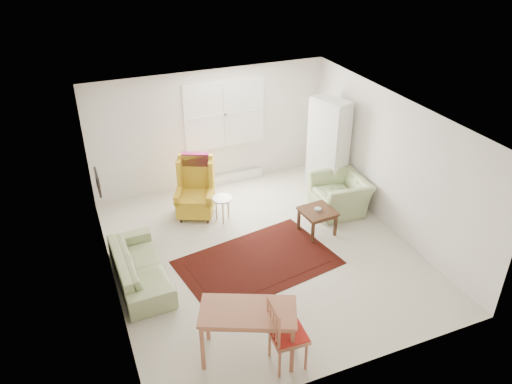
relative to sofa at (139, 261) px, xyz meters
name	(u,v)px	position (x,y,z in m)	size (l,w,h in m)	color
room	(259,183)	(2.11, 0.15, 0.88)	(5.04, 5.54, 2.51)	beige
rug	(258,262)	(1.90, -0.30, -0.36)	(2.54, 1.63, 0.03)	black
sofa	(139,261)	(0.00, 0.00, 0.00)	(1.84, 0.72, 0.74)	#8D9C68
armchair	(340,191)	(4.06, 0.69, 0.04)	(1.07, 0.93, 0.83)	#8D9C68
wingback_chair	(195,189)	(1.37, 1.54, 0.23)	(0.69, 0.73, 1.20)	#BB951C
coffee_table	(317,221)	(3.26, 0.14, -0.14)	(0.58, 0.58, 0.47)	#3F2213
stool	(223,209)	(1.79, 1.18, -0.12)	(0.38, 0.38, 0.50)	white
cabinet	(328,147)	(4.20, 1.49, 0.63)	(0.42, 0.80, 2.00)	white
desk	(248,333)	(1.02, -2.10, 0.02)	(1.24, 0.62, 0.78)	#A76443
desk_chair	(288,333)	(1.45, -2.41, 0.14)	(0.45, 0.45, 1.03)	#A76443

